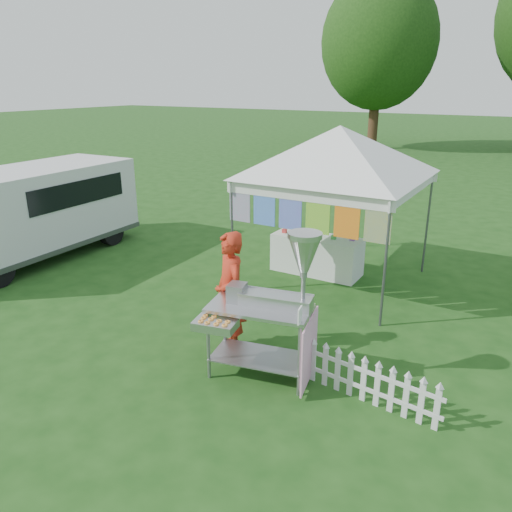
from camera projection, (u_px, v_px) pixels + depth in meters
The scene contains 8 objects.
ground at pixel (237, 360), 7.08m from camera, with size 120.00×120.00×0.00m, color #194313.
canopy_main at pixel (340, 126), 8.93m from camera, with size 4.24×4.24×3.45m.
tree_left at pixel (379, 42), 27.52m from camera, with size 6.40×6.40×9.53m.
donut_cart at pixel (276, 296), 6.26m from camera, with size 1.49×1.26×2.04m.
vendor at pixel (230, 294), 7.05m from camera, with size 0.66×0.43×1.81m, color red.
cargo_van at pixel (35, 210), 10.99m from camera, with size 2.06×4.82×1.98m.
picket_fence at pixel (370, 383), 6.04m from camera, with size 1.79×0.26×0.56m.
display_table at pixel (317, 255), 10.21m from camera, with size 1.80×0.70×0.78m, color white.
Camera 1 is at (3.39, -5.19, 3.74)m, focal length 35.00 mm.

